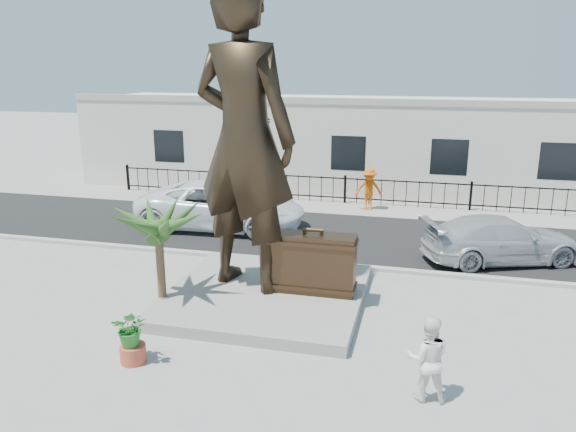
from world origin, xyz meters
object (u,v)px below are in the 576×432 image
(suitcase, at_px, (313,263))
(car_white, at_px, (221,205))
(statue, at_px, (244,139))
(tourist, at_px, (428,359))

(suitcase, bearing_deg, car_white, 128.66)
(statue, xyz_separation_m, car_white, (-2.96, 5.91, -3.46))
(statue, height_order, suitcase, statue)
(tourist, relative_size, car_white, 0.27)
(suitcase, relative_size, car_white, 0.35)
(tourist, bearing_deg, statue, -45.57)
(tourist, xyz_separation_m, car_white, (-7.90, 9.93, 0.05))
(suitcase, bearing_deg, tourist, -52.48)
(suitcase, xyz_separation_m, tourist, (3.05, -3.93, -0.25))
(suitcase, height_order, tourist, suitcase)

